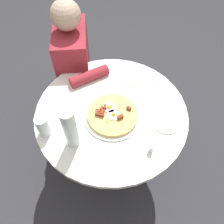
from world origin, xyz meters
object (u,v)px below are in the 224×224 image
(knife, at_px, (139,80))
(water_glass, at_px, (43,126))
(person_seated, at_px, (77,77))
(bread_plate, at_px, (166,122))
(water_bottle, at_px, (70,129))
(salt_shaker, at_px, (151,148))
(pizza_plate, at_px, (113,116))
(fork, at_px, (140,84))
(breakfast_pizza, at_px, (112,114))
(dining_table, at_px, (111,127))

(knife, distance_m, water_glass, 0.67)
(person_seated, bearing_deg, bread_plate, 41.15)
(water_bottle, distance_m, salt_shaker, 0.43)
(water_glass, xyz_separation_m, water_bottle, (0.07, 0.16, 0.07))
(pizza_plate, xyz_separation_m, fork, (-0.23, 0.19, 0.00))
(bread_plate, bearing_deg, water_glass, -89.06)
(pizza_plate, bearing_deg, knife, 144.04)
(breakfast_pizza, distance_m, bread_plate, 0.31)
(water_glass, bearing_deg, dining_table, 107.42)
(breakfast_pizza, height_order, bread_plate, breakfast_pizza)
(fork, xyz_separation_m, salt_shaker, (0.46, -0.01, 0.02))
(fork, relative_size, salt_shaker, 3.12)
(person_seated, distance_m, water_bottle, 0.79)
(dining_table, relative_size, breakfast_pizza, 3.08)
(bread_plate, height_order, water_glass, water_glass)
(water_glass, distance_m, salt_shaker, 0.58)
(breakfast_pizza, bearing_deg, salt_shaker, 38.53)
(person_seated, relative_size, knife, 6.31)
(person_seated, xyz_separation_m, knife, (0.29, 0.44, 0.23))
(bread_plate, height_order, salt_shaker, salt_shaker)
(pizza_plate, height_order, water_bottle, water_bottle)
(breakfast_pizza, relative_size, salt_shaker, 5.07)
(water_bottle, height_order, salt_shaker, water_bottle)
(bread_plate, relative_size, knife, 0.87)
(salt_shaker, bearing_deg, knife, 178.49)
(fork, xyz_separation_m, water_bottle, (0.38, -0.42, 0.13))
(dining_table, distance_m, salt_shaker, 0.39)
(water_bottle, bearing_deg, knife, 134.91)
(knife, height_order, water_glass, water_glass)
(pizza_plate, distance_m, water_glass, 0.39)
(breakfast_pizza, bearing_deg, water_bottle, -56.20)
(pizza_plate, bearing_deg, water_bottle, -56.54)
(salt_shaker, bearing_deg, breakfast_pizza, -141.47)
(water_glass, bearing_deg, fork, 118.37)
(fork, bearing_deg, dining_table, -135.06)
(water_glass, relative_size, water_bottle, 0.49)
(water_glass, bearing_deg, bread_plate, 90.94)
(pizza_plate, bearing_deg, salt_shaker, 38.40)
(knife, bearing_deg, salt_shaker, -90.47)
(person_seated, xyz_separation_m, breakfast_pizza, (0.56, 0.24, 0.25))
(fork, bearing_deg, salt_shaker, -90.51)
(person_seated, distance_m, bread_plate, 0.86)
(person_seated, height_order, bread_plate, person_seated)
(dining_table, bearing_deg, water_glass, -72.58)
(pizza_plate, bearing_deg, fork, 140.15)
(knife, bearing_deg, pizza_plate, -124.93)
(pizza_plate, relative_size, knife, 1.84)
(bread_plate, bearing_deg, knife, -162.34)
(dining_table, relative_size, person_seated, 0.80)
(breakfast_pizza, height_order, water_glass, water_glass)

